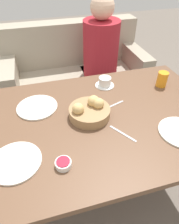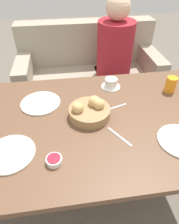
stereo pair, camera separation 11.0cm
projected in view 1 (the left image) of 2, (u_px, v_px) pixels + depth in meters
name	position (u px, v px, depth m)	size (l,w,h in m)	color
ground_plane	(88.00, 189.00, 1.57)	(10.00, 10.00, 0.00)	#6B6056
dining_table	(88.00, 131.00, 1.15)	(1.54, 0.92, 0.74)	brown
couch	(75.00, 79.00, 2.25)	(1.45, 0.70, 0.88)	#9E937F
seated_person	(100.00, 68.00, 2.07)	(0.34, 0.45, 1.18)	#23232D
bread_basket	(90.00, 111.00, 1.09)	(0.23, 0.23, 0.11)	#99754C
plate_near_left	(16.00, 162.00, 0.87)	(0.23, 0.23, 0.01)	silver
plate_far_center	(37.00, 107.00, 1.17)	(0.24, 0.24, 0.01)	silver
juice_glass	(162.00, 79.00, 1.33)	(0.07, 0.07, 0.10)	orange
coffee_cup	(105.00, 82.00, 1.34)	(0.13, 0.13, 0.06)	white
jam_bowl_berry	(63.00, 164.00, 0.85)	(0.07, 0.07, 0.03)	white
fork_silver	(123.00, 133.00, 1.01)	(0.09, 0.14, 0.00)	#B7B7BC
spoon_coffee	(115.00, 104.00, 1.20)	(0.12, 0.05, 0.00)	#B7B7BC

